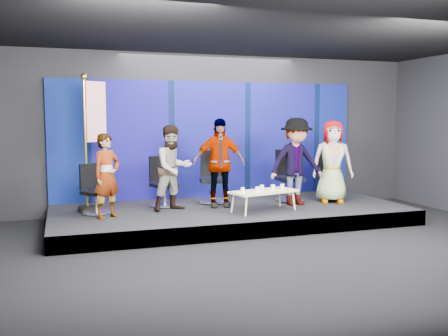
{
  "coord_description": "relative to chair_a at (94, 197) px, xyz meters",
  "views": [
    {
      "loc": [
        -3.22,
        -6.86,
        2.11
      ],
      "look_at": [
        -0.18,
        2.4,
        1.11
      ],
      "focal_mm": 40.0,
      "sensor_mm": 36.0,
      "label": 1
    }
  ],
  "objects": [
    {
      "name": "chair_c",
      "position": [
        2.45,
        0.5,
        0.05
      ],
      "size": [
        0.72,
        0.72,
        1.1
      ],
      "rotation": [
        0.0,
        0.0,
        -0.18
      ],
      "color": "silver",
      "rests_on": "riser"
    },
    {
      "name": "riser",
      "position": [
        2.65,
        -0.16,
        -0.46
      ],
      "size": [
        7.0,
        3.0,
        0.3
      ],
      "primitive_type": "cube",
      "color": "black",
      "rests_on": "ground"
    },
    {
      "name": "room_walls",
      "position": [
        2.65,
        -2.66,
        1.82
      ],
      "size": [
        10.02,
        8.02,
        3.51
      ],
      "color": "black",
      "rests_on": "ground"
    },
    {
      "name": "mug_e",
      "position": [
        3.57,
        -0.6,
        0.14
      ],
      "size": [
        0.07,
        0.07,
        0.09
      ],
      "primitive_type": "cylinder",
      "color": "silver",
      "rests_on": "coffee_table"
    },
    {
      "name": "panelist_d",
      "position": [
        4.01,
        -0.31,
        0.59
      ],
      "size": [
        1.18,
        0.71,
        1.79
      ],
      "primitive_type": "imported",
      "rotation": [
        0.0,
        0.0,
        0.04
      ],
      "color": "black",
      "rests_on": "riser"
    },
    {
      "name": "panelist_b",
      "position": [
        1.48,
        -0.11,
        0.52
      ],
      "size": [
        0.95,
        0.84,
        1.65
      ],
      "primitive_type": "imported",
      "rotation": [
        0.0,
        0.0,
        0.31
      ],
      "color": "black",
      "rests_on": "riser"
    },
    {
      "name": "chair_a",
      "position": [
        0.0,
        0.0,
        0.0
      ],
      "size": [
        0.73,
        0.73,
        0.94
      ],
      "rotation": [
        0.0,
        0.0,
        0.59
      ],
      "color": "silver",
      "rests_on": "riser"
    },
    {
      "name": "mug_d",
      "position": [
        3.32,
        -0.71,
        0.14
      ],
      "size": [
        0.08,
        0.08,
        0.1
      ],
      "primitive_type": "cylinder",
      "color": "silver",
      "rests_on": "coffee_table"
    },
    {
      "name": "ground",
      "position": [
        2.65,
        -2.66,
        -0.61
      ],
      "size": [
        10.0,
        10.0,
        0.0
      ],
      "primitive_type": "plane",
      "color": "black",
      "rests_on": "ground"
    },
    {
      "name": "panelist_a",
      "position": [
        0.2,
        -0.46,
        0.45
      ],
      "size": [
        0.66,
        0.61,
        1.52
      ],
      "primitive_type": "imported",
      "rotation": [
        0.0,
        0.0,
        0.59
      ],
      "color": "black",
      "rests_on": "riser"
    },
    {
      "name": "backdrop",
      "position": [
        2.65,
        1.29,
        0.99
      ],
      "size": [
        7.0,
        0.08,
        2.6
      ],
      "primitive_type": "cube",
      "color": "#071A57",
      "rests_on": "riser"
    },
    {
      "name": "chair_e",
      "position": [
        5.07,
        0.21,
        0.04
      ],
      "size": [
        0.77,
        0.77,
        1.07
      ],
      "rotation": [
        0.0,
        0.0,
        -0.34
      ],
      "color": "silver",
      "rests_on": "riser"
    },
    {
      "name": "mug_a",
      "position": [
        2.65,
        -0.83,
        0.14
      ],
      "size": [
        0.07,
        0.07,
        0.09
      ],
      "primitive_type": "cylinder",
      "color": "silver",
      "rests_on": "coffee_table"
    },
    {
      "name": "mug_c",
      "position": [
        3.12,
        -0.64,
        0.14
      ],
      "size": [
        0.08,
        0.08,
        0.09
      ],
      "primitive_type": "cylinder",
      "color": "silver",
      "rests_on": "coffee_table"
    },
    {
      "name": "chair_d",
      "position": [
        4.09,
        0.19,
        0.06
      ],
      "size": [
        0.65,
        0.65,
        1.11
      ],
      "rotation": [
        0.0,
        0.0,
        0.04
      ],
      "color": "silver",
      "rests_on": "riser"
    },
    {
      "name": "panelist_e",
      "position": [
        4.88,
        -0.26,
        0.56
      ],
      "size": [
        0.99,
        0.81,
        1.74
      ],
      "primitive_type": "imported",
      "rotation": [
        0.0,
        0.0,
        -0.34
      ],
      "color": "black",
      "rests_on": "riser"
    },
    {
      "name": "coffee_table",
      "position": [
        3.11,
        -0.76,
        0.06
      ],
      "size": [
        1.41,
        0.88,
        0.4
      ],
      "rotation": [
        0.0,
        0.0,
        0.26
      ],
      "color": "tan",
      "rests_on": "riser"
    },
    {
      "name": "flag_stand",
      "position": [
        0.0,
        0.32,
        1.08
      ],
      "size": [
        0.58,
        0.37,
        2.62
      ],
      "rotation": [
        0.0,
        0.0,
        0.46
      ],
      "color": "black",
      "rests_on": "riser"
    },
    {
      "name": "chair_b",
      "position": [
        1.38,
        0.38,
        0.03
      ],
      "size": [
        0.72,
        0.72,
        1.02
      ],
      "rotation": [
        0.0,
        0.0,
        0.31
      ],
      "color": "silver",
      "rests_on": "riser"
    },
    {
      "name": "mug_b",
      "position": [
        2.91,
        -0.93,
        0.15
      ],
      "size": [
        0.09,
        0.09,
        0.11
      ],
      "primitive_type": "cylinder",
      "color": "silver",
      "rests_on": "coffee_table"
    },
    {
      "name": "panelist_c",
      "position": [
        2.44,
        -0.01,
        0.58
      ],
      "size": [
        1.11,
        0.61,
        1.78
      ],
      "primitive_type": "imported",
      "rotation": [
        0.0,
        0.0,
        -0.18
      ],
      "color": "black",
      "rests_on": "riser"
    }
  ]
}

